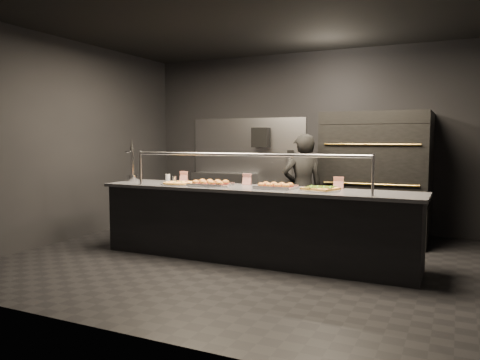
{
  "coord_description": "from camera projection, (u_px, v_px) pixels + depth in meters",
  "views": [
    {
      "loc": [
        2.32,
        -5.32,
        1.52
      ],
      "look_at": [
        -0.28,
        0.2,
        0.99
      ],
      "focal_mm": 35.0,
      "sensor_mm": 36.0,
      "label": 1
    }
  ],
  "objects": [
    {
      "name": "room",
      "position": [
        253.0,
        141.0,
        5.83
      ],
      "size": [
        6.04,
        6.0,
        3.0
      ],
      "color": "black",
      "rests_on": "ground"
    },
    {
      "name": "service_counter",
      "position": [
        253.0,
        224.0,
        5.87
      ],
      "size": [
        4.1,
        0.78,
        1.37
      ],
      "color": "black",
      "rests_on": "ground"
    },
    {
      "name": "pizza_oven",
      "position": [
        377.0,
        176.0,
        7.03
      ],
      "size": [
        1.5,
        1.23,
        1.91
      ],
      "color": "black",
      "rests_on": "ground"
    },
    {
      "name": "prep_shelf",
      "position": [
        224.0,
        197.0,
        8.64
      ],
      "size": [
        1.2,
        0.35,
        0.9
      ],
      "primitive_type": "cube",
      "color": "#99999E",
      "rests_on": "ground"
    },
    {
      "name": "towel_dispenser",
      "position": [
        261.0,
        137.0,
        8.31
      ],
      "size": [
        0.3,
        0.2,
        0.35
      ],
      "primitive_type": "cube",
      "color": "black",
      "rests_on": "room"
    },
    {
      "name": "fire_extinguisher",
      "position": [
        290.0,
        166.0,
        8.13
      ],
      "size": [
        0.14,
        0.14,
        0.51
      ],
      "color": "#B2B2B7",
      "rests_on": "room"
    },
    {
      "name": "beer_tap",
      "position": [
        132.0,
        169.0,
        6.73
      ],
      "size": [
        0.16,
        0.22,
        0.6
      ],
      "color": "silver",
      "rests_on": "service_counter"
    },
    {
      "name": "round_pizza",
      "position": [
        180.0,
        183.0,
        6.22
      ],
      "size": [
        0.5,
        0.5,
        0.03
      ],
      "color": "silver",
      "rests_on": "service_counter"
    },
    {
      "name": "slider_tray_a",
      "position": [
        211.0,
        183.0,
        6.03
      ],
      "size": [
        0.59,
        0.49,
        0.08
      ],
      "color": "silver",
      "rests_on": "service_counter"
    },
    {
      "name": "slider_tray_b",
      "position": [
        276.0,
        186.0,
        5.71
      ],
      "size": [
        0.49,
        0.37,
        0.07
      ],
      "color": "silver",
      "rests_on": "service_counter"
    },
    {
      "name": "square_pizza",
      "position": [
        320.0,
        189.0,
        5.48
      ],
      "size": [
        0.46,
        0.46,
        0.05
      ],
      "color": "silver",
      "rests_on": "service_counter"
    },
    {
      "name": "condiment_jar",
      "position": [
        170.0,
        178.0,
        6.57
      ],
      "size": [
        0.17,
        0.07,
        0.11
      ],
      "color": "silver",
      "rests_on": "service_counter"
    },
    {
      "name": "tent_cards",
      "position": [
        252.0,
        179.0,
        6.13
      ],
      "size": [
        2.32,
        0.04,
        0.15
      ],
      "color": "white",
      "rests_on": "service_counter"
    },
    {
      "name": "trash_bin",
      "position": [
        262.0,
        205.0,
        8.21
      ],
      "size": [
        0.44,
        0.44,
        0.73
      ],
      "primitive_type": "cylinder",
      "color": "black",
      "rests_on": "ground"
    },
    {
      "name": "worker",
      "position": [
        303.0,
        190.0,
        6.71
      ],
      "size": [
        0.7,
        0.63,
        1.6
      ],
      "primitive_type": "imported",
      "rotation": [
        0.0,
        0.0,
        3.69
      ],
      "color": "black",
      "rests_on": "ground"
    }
  ]
}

